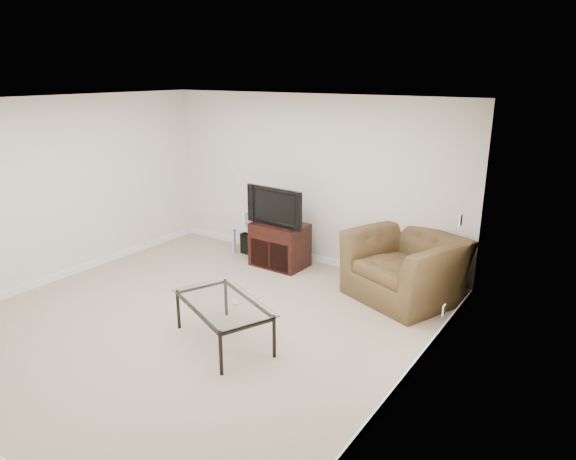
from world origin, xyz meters
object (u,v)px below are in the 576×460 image
Objects in this scene: television at (278,206)px; side_table at (253,239)px; subwoofer at (255,243)px; recliner at (406,256)px; coffee_table at (224,322)px; tv_stand at (280,245)px.

television reaches higher than side_table.
subwoofer is 0.26× the size of recliner.
subwoofer is at bearing 27.75° from side_table.
coffee_table is (0.80, -2.18, -0.70)m from television.
television reaches higher than coffee_table.
coffee_table is (-1.17, -2.16, -0.33)m from recliner.
side_table is at bearing -152.25° from subwoofer.
television is 2.01m from recliner.
subwoofer is 0.28× the size of coffee_table.
television is 2.43m from coffee_table.
tv_stand is 0.72m from subwoofer.
side_table is at bearing 163.43° from television.
tv_stand is at bearing 93.13° from television.
tv_stand is at bearing -20.47° from subwoofer.
recliner reaches higher than coffee_table.
side_table is 2.86m from coffee_table.
recliner is at bearing -6.09° from side_table.
tv_stand is 1.99m from recliner.
tv_stand is 0.66× the size of coffee_table.
tv_stand is 0.86× the size of television.
coffee_table is at bearing -58.61° from side_table.
tv_stand is at bearing 109.91° from coffee_table.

